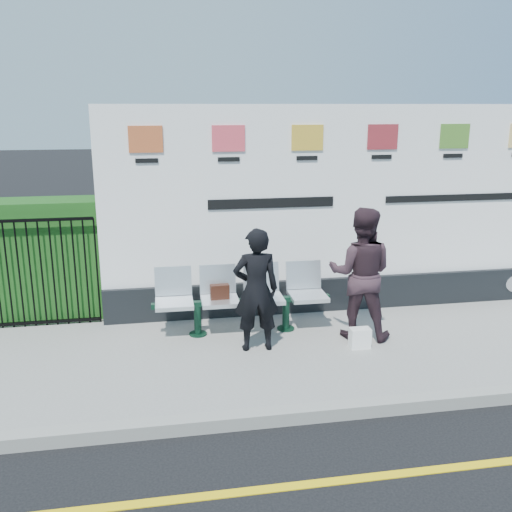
% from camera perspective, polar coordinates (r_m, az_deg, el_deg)
% --- Properties ---
extents(ground, '(80.00, 80.00, 0.00)m').
position_cam_1_polar(ground, '(5.74, 21.13, -18.95)').
color(ground, black).
extents(pavement, '(14.00, 3.00, 0.12)m').
position_cam_1_polar(pavement, '(7.68, 11.58, -8.82)').
color(pavement, gray).
rests_on(pavement, ground).
extents(kerb, '(14.00, 0.18, 0.14)m').
position_cam_1_polar(kerb, '(6.45, 16.56, -13.87)').
color(kerb, gray).
rests_on(kerb, ground).
extents(yellow_line, '(14.00, 0.10, 0.01)m').
position_cam_1_polar(yellow_line, '(5.74, 21.13, -18.91)').
color(yellow_line, yellow).
rests_on(yellow_line, ground).
extents(billboard, '(8.00, 0.30, 3.00)m').
position_cam_1_polar(billboard, '(8.65, 11.89, 3.31)').
color(billboard, black).
rests_on(billboard, pavement).
extents(hedge, '(2.35, 0.70, 1.70)m').
position_cam_1_polar(hedge, '(8.78, -22.04, -0.32)').
color(hedge, '#1C5018').
rests_on(hedge, pavement).
extents(railing, '(2.05, 0.06, 1.54)m').
position_cam_1_polar(railing, '(8.38, -22.59, -1.63)').
color(railing, black).
rests_on(railing, pavement).
extents(bench, '(2.31, 0.62, 0.49)m').
position_cam_1_polar(bench, '(7.73, -1.38, -5.90)').
color(bench, silver).
rests_on(bench, pavement).
extents(woman_left, '(0.58, 0.38, 1.56)m').
position_cam_1_polar(woman_left, '(7.03, 0.01, -3.42)').
color(woman_left, black).
rests_on(woman_left, pavement).
extents(woman_right, '(1.03, 0.93, 1.74)m').
position_cam_1_polar(woman_right, '(7.52, 10.42, -1.74)').
color(woman_right, '#342129').
rests_on(woman_right, pavement).
extents(handbag_brown, '(0.25, 0.12, 0.20)m').
position_cam_1_polar(handbag_brown, '(7.58, -3.65, -3.59)').
color(handbag_brown, '#32160E').
rests_on(handbag_brown, bench).
extents(carrier_bag_white, '(0.26, 0.15, 0.26)m').
position_cam_1_polar(carrier_bag_white, '(7.41, 10.35, -8.07)').
color(carrier_bag_white, white).
rests_on(carrier_bag_white, pavement).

